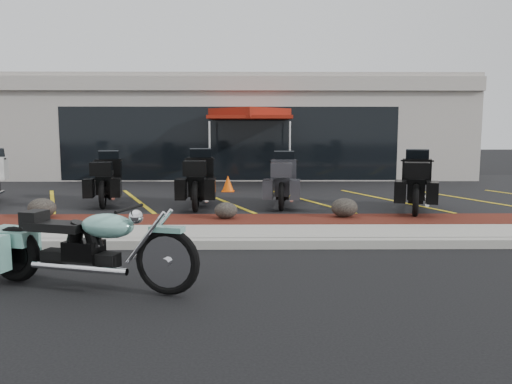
{
  "coord_description": "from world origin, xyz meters",
  "views": [
    {
      "loc": [
        0.76,
        -7.29,
        1.95
      ],
      "look_at": [
        0.85,
        1.2,
        0.91
      ],
      "focal_mm": 35.0,
      "sensor_mm": 36.0,
      "label": 1
    }
  ],
  "objects": [
    {
      "name": "ground",
      "position": [
        0.0,
        0.0,
        0.0
      ],
      "size": [
        90.0,
        90.0,
        0.0
      ],
      "primitive_type": "plane",
      "color": "black",
      "rests_on": "ground"
    },
    {
      "name": "curb",
      "position": [
        0.0,
        0.9,
        0.07
      ],
      "size": [
        24.0,
        0.25,
        0.15
      ],
      "primitive_type": "cube",
      "color": "gray",
      "rests_on": "ground"
    },
    {
      "name": "sidewalk",
      "position": [
        0.0,
        1.6,
        0.07
      ],
      "size": [
        24.0,
        1.2,
        0.15
      ],
      "primitive_type": "cube",
      "color": "gray",
      "rests_on": "ground"
    },
    {
      "name": "mulch_bed",
      "position": [
        0.0,
        2.8,
        0.08
      ],
      "size": [
        24.0,
        1.2,
        0.16
      ],
      "primitive_type": "cube",
      "color": "black",
      "rests_on": "ground"
    },
    {
      "name": "upper_lot",
      "position": [
        0.0,
        8.2,
        0.07
      ],
      "size": [
        26.0,
        9.6,
        0.15
      ],
      "primitive_type": "cube",
      "color": "black",
      "rests_on": "ground"
    },
    {
      "name": "dealership_building",
      "position": [
        0.0,
        14.47,
        2.01
      ],
      "size": [
        18.0,
        8.16,
        4.0
      ],
      "color": "#A8A198",
      "rests_on": "ground"
    },
    {
      "name": "boulder_left",
      "position": [
        -3.57,
        2.98,
        0.36
      ],
      "size": [
        0.57,
        0.48,
        0.41
      ],
      "primitive_type": "ellipsoid",
      "color": "black",
      "rests_on": "mulch_bed"
    },
    {
      "name": "boulder_mid",
      "position": [
        0.25,
        2.83,
        0.33
      ],
      "size": [
        0.48,
        0.4,
        0.34
      ],
      "primitive_type": "ellipsoid",
      "color": "black",
      "rests_on": "mulch_bed"
    },
    {
      "name": "boulder_right",
      "position": [
        2.72,
        2.99,
        0.36
      ],
      "size": [
        0.56,
        0.47,
        0.4
      ],
      "primitive_type": "ellipsoid",
      "color": "black",
      "rests_on": "mulch_bed"
    },
    {
      "name": "hero_cruiser",
      "position": [
        -0.22,
        -1.53,
        0.54
      ],
      "size": [
        3.15,
        1.59,
        1.08
      ],
      "primitive_type": null,
      "rotation": [
        0.0,
        0.0,
        -0.28
      ],
      "color": "#71AFA2",
      "rests_on": "ground"
    },
    {
      "name": "touring_black_front",
      "position": [
        -2.94,
        5.75,
        0.8
      ],
      "size": [
        1.22,
        2.34,
        1.3
      ],
      "primitive_type": null,
      "rotation": [
        0.0,
        0.0,
        1.74
      ],
      "color": "black",
      "rests_on": "upper_lot"
    },
    {
      "name": "touring_black_mid",
      "position": [
        -0.51,
        5.36,
        0.83
      ],
      "size": [
        0.96,
        2.37,
        1.37
      ],
      "primitive_type": null,
      "rotation": [
        0.0,
        0.0,
        1.6
      ],
      "color": "black",
      "rests_on": "upper_lot"
    },
    {
      "name": "touring_grey",
      "position": [
        1.62,
        5.42,
        0.8
      ],
      "size": [
        1.07,
        2.31,
        1.3
      ],
      "primitive_type": null,
      "rotation": [
        0.0,
        0.0,
        1.47
      ],
      "color": "#2B2B30",
      "rests_on": "upper_lot"
    },
    {
      "name": "touring_black_rear",
      "position": [
        4.78,
        4.68,
        0.83
      ],
      "size": [
        1.6,
        2.51,
        1.37
      ],
      "primitive_type": null,
      "rotation": [
        0.0,
        0.0,
        1.25
      ],
      "color": "black",
      "rests_on": "upper_lot"
    },
    {
      "name": "traffic_cone",
      "position": [
        0.08,
        7.53,
        0.39
      ],
      "size": [
        0.43,
        0.43,
        0.48
      ],
      "primitive_type": "cone",
      "rotation": [
        0.0,
        0.0,
        0.25
      ],
      "color": "#EC5307",
      "rests_on": "upper_lot"
    },
    {
      "name": "popup_canopy",
      "position": [
        0.73,
        9.98,
        2.47
      ],
      "size": [
        3.12,
        3.12,
        2.56
      ],
      "rotation": [
        0.0,
        0.0,
        -0.15
      ],
      "color": "silver",
      "rests_on": "upper_lot"
    }
  ]
}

